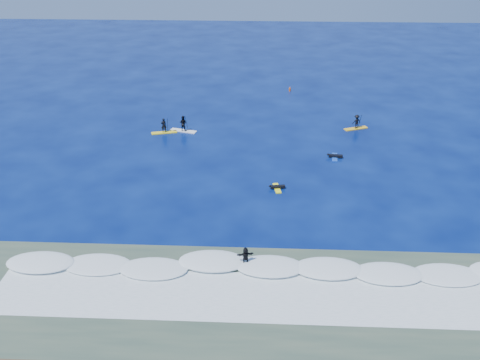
{
  "coord_description": "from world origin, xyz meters",
  "views": [
    {
      "loc": [
        0.32,
        -40.13,
        22.31
      ],
      "look_at": [
        -1.63,
        2.2,
        0.6
      ],
      "focal_mm": 40.0,
      "sensor_mm": 36.0,
      "label": 1
    }
  ],
  "objects_px": {
    "wave_surfer": "(245,257)",
    "sup_paddler_left": "(164,128)",
    "sup_paddler_right": "(356,123)",
    "prone_paddler_near": "(277,187)",
    "marker_buoy": "(290,89)",
    "sup_paddler_center": "(183,125)",
    "prone_paddler_far": "(335,156)"
  },
  "relations": [
    {
      "from": "wave_surfer",
      "to": "marker_buoy",
      "type": "bearing_deg",
      "value": 69.65
    },
    {
      "from": "sup_paddler_center",
      "to": "marker_buoy",
      "type": "bearing_deg",
      "value": 67.31
    },
    {
      "from": "sup_paddler_right",
      "to": "prone_paddler_near",
      "type": "distance_m",
      "value": 17.39
    },
    {
      "from": "sup_paddler_left",
      "to": "prone_paddler_near",
      "type": "distance_m",
      "value": 17.59
    },
    {
      "from": "prone_paddler_far",
      "to": "marker_buoy",
      "type": "distance_m",
      "value": 21.76
    },
    {
      "from": "prone_paddler_far",
      "to": "sup_paddler_right",
      "type": "bearing_deg",
      "value": -16.41
    },
    {
      "from": "sup_paddler_left",
      "to": "marker_buoy",
      "type": "relative_size",
      "value": 4.37
    },
    {
      "from": "prone_paddler_near",
      "to": "sup_paddler_left",
      "type": "bearing_deg",
      "value": 34.96
    },
    {
      "from": "wave_surfer",
      "to": "prone_paddler_far",
      "type": "bearing_deg",
      "value": 52.11
    },
    {
      "from": "sup_paddler_right",
      "to": "wave_surfer",
      "type": "relative_size",
      "value": 1.4
    },
    {
      "from": "sup_paddler_right",
      "to": "prone_paddler_near",
      "type": "relative_size",
      "value": 1.47
    },
    {
      "from": "sup_paddler_right",
      "to": "sup_paddler_center",
      "type": "bearing_deg",
      "value": 162.69
    },
    {
      "from": "sup_paddler_center",
      "to": "sup_paddler_right",
      "type": "relative_size",
      "value": 1.1
    },
    {
      "from": "wave_surfer",
      "to": "sup_paddler_left",
      "type": "bearing_deg",
      "value": 98.39
    },
    {
      "from": "sup_paddler_left",
      "to": "sup_paddler_center",
      "type": "distance_m",
      "value": 2.15
    },
    {
      "from": "sup_paddler_right",
      "to": "marker_buoy",
      "type": "xyz_separation_m",
      "value": [
        -6.94,
        13.49,
        -0.46
      ]
    },
    {
      "from": "wave_surfer",
      "to": "marker_buoy",
      "type": "xyz_separation_m",
      "value": [
        4.55,
        39.92,
        -0.51
      ]
    },
    {
      "from": "sup_paddler_center",
      "to": "wave_surfer",
      "type": "bearing_deg",
      "value": -55.78
    },
    {
      "from": "sup_paddler_right",
      "to": "prone_paddler_far",
      "type": "xyz_separation_m",
      "value": [
        -3.24,
        -7.95,
        -0.61
      ]
    },
    {
      "from": "sup_paddler_center",
      "to": "sup_paddler_right",
      "type": "bearing_deg",
      "value": 21.44
    },
    {
      "from": "sup_paddler_left",
      "to": "marker_buoy",
      "type": "xyz_separation_m",
      "value": [
        14.45,
        15.7,
        -0.33
      ]
    },
    {
      "from": "prone_paddler_near",
      "to": "prone_paddler_far",
      "type": "relative_size",
      "value": 0.93
    },
    {
      "from": "prone_paddler_near",
      "to": "wave_surfer",
      "type": "xyz_separation_m",
      "value": [
        -2.38,
        -11.63,
        0.66
      ]
    },
    {
      "from": "prone_paddler_near",
      "to": "wave_surfer",
      "type": "bearing_deg",
      "value": 159.14
    },
    {
      "from": "sup_paddler_center",
      "to": "prone_paddler_far",
      "type": "xyz_separation_m",
      "value": [
        16.09,
        -6.34,
        -0.64
      ]
    },
    {
      "from": "prone_paddler_near",
      "to": "wave_surfer",
      "type": "height_order",
      "value": "wave_surfer"
    },
    {
      "from": "sup_paddler_right",
      "to": "prone_paddler_far",
      "type": "relative_size",
      "value": 1.38
    },
    {
      "from": "sup_paddler_center",
      "to": "wave_surfer",
      "type": "relative_size",
      "value": 1.54
    },
    {
      "from": "sup_paddler_center",
      "to": "prone_paddler_near",
      "type": "bearing_deg",
      "value": -35.55
    },
    {
      "from": "sup_paddler_left",
      "to": "marker_buoy",
      "type": "bearing_deg",
      "value": 32.12
    },
    {
      "from": "prone_paddler_near",
      "to": "marker_buoy",
      "type": "distance_m",
      "value": 28.37
    },
    {
      "from": "sup_paddler_left",
      "to": "sup_paddler_right",
      "type": "bearing_deg",
      "value": -9.37
    }
  ]
}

